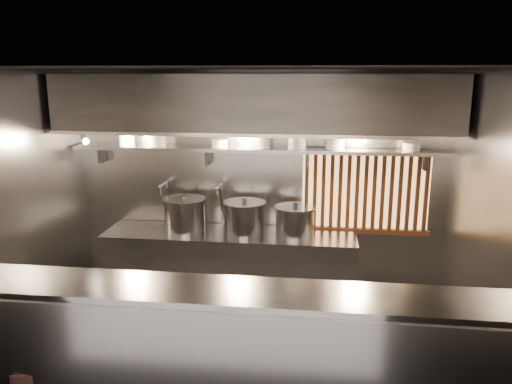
% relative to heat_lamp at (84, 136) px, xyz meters
% --- Properties ---
extents(floor, '(4.50, 4.50, 0.00)m').
position_rel_heat_lamp_xyz_m(floor, '(1.90, -0.85, -2.07)').
color(floor, black).
rests_on(floor, ground).
extents(ceiling, '(4.50, 4.50, 0.00)m').
position_rel_heat_lamp_xyz_m(ceiling, '(1.90, -0.85, 0.73)').
color(ceiling, black).
rests_on(ceiling, wall_back).
extents(wall_back, '(4.50, 0.00, 4.50)m').
position_rel_heat_lamp_xyz_m(wall_back, '(1.90, 0.65, -0.67)').
color(wall_back, gray).
rests_on(wall_back, floor).
extents(wall_left, '(0.00, 3.00, 3.00)m').
position_rel_heat_lamp_xyz_m(wall_left, '(-0.35, -0.85, -0.67)').
color(wall_left, gray).
rests_on(wall_left, floor).
extents(wall_right, '(0.00, 3.00, 3.00)m').
position_rel_heat_lamp_xyz_m(wall_right, '(4.15, -0.85, -0.67)').
color(wall_right, gray).
rests_on(wall_right, floor).
extents(serving_counter, '(4.50, 0.56, 1.13)m').
position_rel_heat_lamp_xyz_m(serving_counter, '(1.90, -1.81, -1.50)').
color(serving_counter, '#96969B').
rests_on(serving_counter, floor).
extents(cooking_bench, '(3.00, 0.70, 0.90)m').
position_rel_heat_lamp_xyz_m(cooking_bench, '(1.60, 0.28, -1.62)').
color(cooking_bench, '#96969B').
rests_on(cooking_bench, floor).
extents(bowl_shelf, '(4.40, 0.34, 0.04)m').
position_rel_heat_lamp_xyz_m(bowl_shelf, '(1.90, 0.47, -0.19)').
color(bowl_shelf, '#96969B').
rests_on(bowl_shelf, wall_back).
extents(exhaust_hood, '(4.40, 0.81, 0.65)m').
position_rel_heat_lamp_xyz_m(exhaust_hood, '(1.90, 0.25, 0.36)').
color(exhaust_hood, '#2D2D30').
rests_on(exhaust_hood, ceiling).
extents(wood_screen, '(1.56, 0.09, 1.04)m').
position_rel_heat_lamp_xyz_m(wood_screen, '(3.20, 0.60, -0.69)').
color(wood_screen, '#FABD70').
rests_on(wood_screen, wall_back).
extents(faucet_left, '(0.04, 0.30, 0.50)m').
position_rel_heat_lamp_xyz_m(faucet_left, '(0.75, 0.52, -0.76)').
color(faucet_left, silver).
rests_on(faucet_left, wall_back).
extents(faucet_right, '(0.04, 0.30, 0.50)m').
position_rel_heat_lamp_xyz_m(faucet_right, '(1.45, 0.52, -0.76)').
color(faucet_right, silver).
rests_on(faucet_right, wall_back).
extents(heat_lamp, '(0.25, 0.35, 0.20)m').
position_rel_heat_lamp_xyz_m(heat_lamp, '(0.00, 0.00, 0.00)').
color(heat_lamp, '#96969B').
rests_on(heat_lamp, exhaust_hood).
extents(pendant_bulb, '(0.09, 0.09, 0.19)m').
position_rel_heat_lamp_xyz_m(pendant_bulb, '(1.80, 0.35, -0.11)').
color(pendant_bulb, '#2D2D30').
rests_on(pendant_bulb, exhaust_hood).
extents(stock_pot_left, '(0.64, 0.64, 0.45)m').
position_rel_heat_lamp_xyz_m(stock_pot_left, '(1.06, 0.28, -0.96)').
color(stock_pot_left, '#96969B').
rests_on(stock_pot_left, cooking_bench).
extents(stock_pot_mid, '(0.63, 0.63, 0.43)m').
position_rel_heat_lamp_xyz_m(stock_pot_mid, '(1.78, 0.27, -0.97)').
color(stock_pot_mid, '#96969B').
rests_on(stock_pot_mid, cooking_bench).
extents(stock_pot_right, '(0.61, 0.61, 0.39)m').
position_rel_heat_lamp_xyz_m(stock_pot_right, '(2.38, 0.27, -0.99)').
color(stock_pot_right, '#96969B').
rests_on(stock_pot_right, cooking_bench).
extents(bowl_stack_0, '(0.20, 0.20, 0.13)m').
position_rel_heat_lamp_xyz_m(bowl_stack_0, '(0.32, 0.47, -0.10)').
color(bowl_stack_0, white).
rests_on(bowl_stack_0, bowl_shelf).
extents(bowl_stack_1, '(0.22, 0.22, 0.17)m').
position_rel_heat_lamp_xyz_m(bowl_stack_1, '(0.70, 0.47, -0.08)').
color(bowl_stack_1, white).
rests_on(bowl_stack_1, bowl_shelf).
extents(bowl_stack_2, '(0.21, 0.21, 0.09)m').
position_rel_heat_lamp_xyz_m(bowl_stack_2, '(1.46, 0.47, -0.12)').
color(bowl_stack_2, white).
rests_on(bowl_stack_2, bowl_shelf).
extents(bowl_stack_3, '(0.22, 0.22, 0.13)m').
position_rel_heat_lamp_xyz_m(bowl_stack_3, '(1.97, 0.47, -0.10)').
color(bowl_stack_3, white).
rests_on(bowl_stack_3, bowl_shelf).
extents(bowl_stack_4, '(0.23, 0.23, 0.17)m').
position_rel_heat_lamp_xyz_m(bowl_stack_4, '(2.38, 0.47, -0.08)').
color(bowl_stack_4, white).
rests_on(bowl_stack_4, bowl_shelf).
extents(bowl_stack_5, '(0.24, 0.24, 0.13)m').
position_rel_heat_lamp_xyz_m(bowl_stack_5, '(2.81, 0.47, -0.10)').
color(bowl_stack_5, white).
rests_on(bowl_stack_5, bowl_shelf).
extents(bowl_stack_6, '(0.21, 0.21, 0.09)m').
position_rel_heat_lamp_xyz_m(bowl_stack_6, '(3.67, 0.47, -0.12)').
color(bowl_stack_6, white).
rests_on(bowl_stack_6, bowl_shelf).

